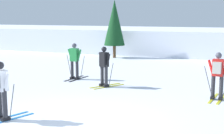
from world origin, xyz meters
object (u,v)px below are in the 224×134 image
Objects in this scene: skier_red at (218,74)px; skier_green at (75,60)px; conifer_far_left at (114,23)px; skier_white at (1,88)px; skier_black at (104,65)px.

skier_red is 6.70m from skier_green.
conifer_far_left is (-7.76, 9.66, 1.52)m from skier_red.
skier_red is 7.27m from skier_white.
conifer_far_left reaches higher than skier_red.
skier_black is at bearing -26.81° from skier_green.
skier_red and skier_black have the same top height.
skier_black is at bearing 79.81° from skier_white.
conifer_far_left is at bearing 98.80° from skier_white.
skier_black is 5.32m from skier_white.
skier_black and skier_green have the same top height.
conifer_far_left reaches higher than skier_green.
skier_green and skier_white have the same top height.
skier_green is (-6.53, 1.50, -0.04)m from skier_red.
skier_white is 14.64m from conifer_far_left.
skier_black is (-4.59, 0.52, -0.04)m from skier_red.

